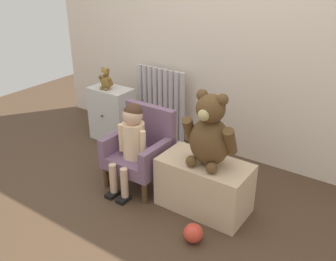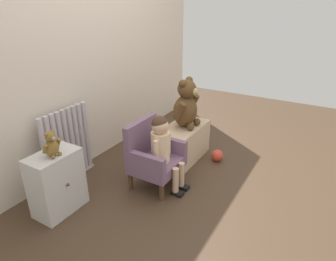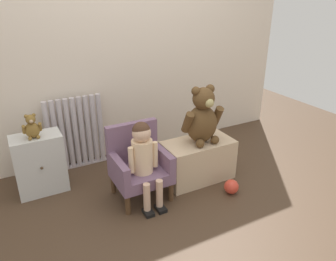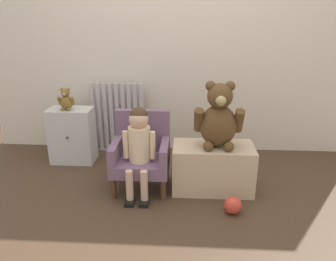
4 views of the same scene
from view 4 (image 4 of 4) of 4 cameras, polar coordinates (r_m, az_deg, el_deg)
name	(u,v)px [view 4 (image 4 of 4)]	position (r m, az deg, el deg)	size (l,w,h in m)	color
ground_plane	(167,216)	(2.41, -0.15, -14.73)	(6.00, 6.00, 0.00)	#453222
back_wall	(175,32)	(3.29, 1.29, 16.82)	(3.80, 0.05, 2.40)	beige
radiator	(118,118)	(3.39, -8.75, 2.15)	(0.56, 0.05, 0.72)	#BDB3B9
small_dresser	(72,135)	(3.27, -16.32, -0.82)	(0.41, 0.27, 0.53)	silver
child_armchair	(141,153)	(2.67, -4.67, -3.87)	(0.45, 0.40, 0.62)	slate
child_figure	(139,140)	(2.52, -5.10, -1.58)	(0.25, 0.35, 0.70)	beige
low_bench	(213,168)	(2.69, 7.77, -6.41)	(0.64, 0.34, 0.38)	#C9AC88
large_teddy_bear	(219,119)	(2.53, 8.82, 2.04)	(0.38, 0.26, 0.52)	brown
small_teddy_bear	(66,100)	(3.14, -17.32, 5.05)	(0.15, 0.11, 0.21)	brown
toy_ball	(233,205)	(2.46, 11.25, -12.64)	(0.13, 0.13, 0.13)	red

